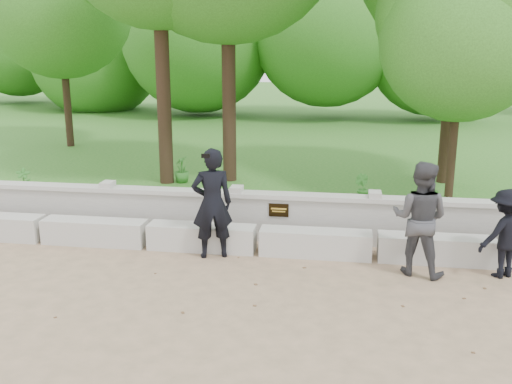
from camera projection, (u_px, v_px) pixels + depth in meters
ground at (238, 298)px, 8.15m from camera, size 80.00×80.00×0.00m
lawn at (306, 138)px, 21.52m from camera, size 40.00×22.00×0.25m
concrete_bench at (258, 240)px, 9.91m from camera, size 11.90×0.45×0.45m
parapet_wall at (263, 216)px, 10.52m from camera, size 12.50×0.35×0.90m
man_main at (212, 203)px, 9.55m from camera, size 0.80×0.74×1.89m
visitor_left at (420, 219)px, 8.83m from camera, size 1.06×0.94×1.81m
visitor_mid at (505, 233)px, 8.77m from camera, size 1.05×0.91×1.40m
tree_near_right at (463, 27)px, 11.68m from camera, size 3.39×3.39×5.32m
shrub_a at (24, 181)px, 12.80m from camera, size 0.39×0.34×0.61m
shrub_b at (362, 188)px, 12.22m from camera, size 0.42×0.42×0.60m
shrub_c at (443, 208)px, 10.68m from camera, size 0.72×0.71×0.60m
shrub_d at (182, 169)px, 13.92m from camera, size 0.46×0.47×0.66m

